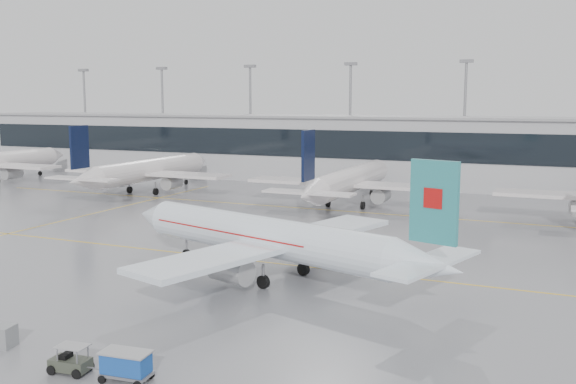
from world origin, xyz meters
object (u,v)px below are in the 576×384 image
at_px(baggage_cart, 126,364).
at_px(gse_unit, 3,336).
at_px(baggage_tug, 70,363).
at_px(air_canada_jet, 273,239).

height_order(baggage_cart, gse_unit, baggage_cart).
bearing_deg(baggage_tug, baggage_cart, 0.00).
bearing_deg(baggage_cart, gse_unit, 169.02).
xyz_separation_m(air_canada_jet, baggage_cart, (1.11, -21.57, -2.54)).
height_order(baggage_tug, baggage_cart, baggage_cart).
bearing_deg(gse_unit, air_canada_jet, 55.91).
relative_size(air_canada_jet, baggage_tug, 10.39).
bearing_deg(baggage_cart, baggage_tug, -180.00).
height_order(air_canada_jet, baggage_cart, air_canada_jet).
bearing_deg(baggage_tug, gse_unit, 163.12).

